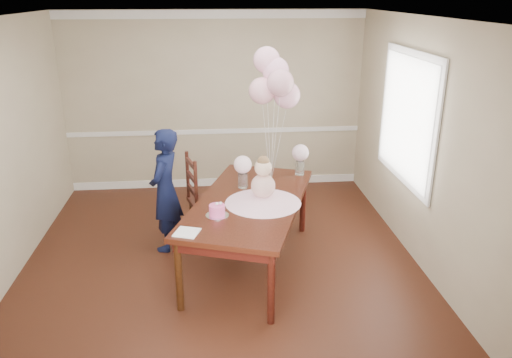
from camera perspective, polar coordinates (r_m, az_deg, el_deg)
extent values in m
cube|color=black|center=(5.83, -3.96, -9.68)|extent=(4.50, 5.00, 0.00)
cube|color=white|center=(5.04, -4.75, 17.87)|extent=(4.50, 5.00, 0.02)
cube|color=tan|center=(7.70, -4.73, 8.69)|extent=(4.50, 0.02, 2.70)
cube|color=tan|center=(2.99, -3.24, -11.52)|extent=(4.50, 0.02, 2.70)
cube|color=tan|center=(5.76, 18.69, 3.55)|extent=(0.02, 5.00, 2.70)
cube|color=white|center=(7.79, -4.64, 5.44)|extent=(4.50, 0.02, 0.07)
cube|color=white|center=(7.53, -5.03, 18.25)|extent=(4.50, 0.02, 0.12)
cube|color=white|center=(8.05, -4.47, -0.34)|extent=(4.50, 0.02, 0.12)
cube|color=silver|center=(6.15, 16.90, 6.71)|extent=(0.02, 1.66, 1.56)
cube|color=white|center=(6.14, 16.75, 6.72)|extent=(0.01, 1.50, 1.40)
cube|color=black|center=(5.46, -0.73, -2.61)|extent=(1.72, 2.39, 0.05)
cube|color=black|center=(5.49, -0.73, -3.39)|extent=(1.58, 2.26, 0.11)
cylinder|color=black|center=(4.93, -8.81, -10.89)|extent=(0.10, 0.10, 0.76)
cylinder|color=black|center=(4.70, 1.75, -12.36)|extent=(0.10, 0.10, 0.76)
cylinder|color=black|center=(6.61, -2.43, -2.15)|extent=(0.10, 0.10, 0.76)
cylinder|color=black|center=(6.44, 5.38, -2.88)|extent=(0.10, 0.10, 0.76)
cone|color=#FFBBD2|center=(5.34, 0.81, -2.19)|extent=(1.04, 1.04, 0.11)
sphere|color=pink|center=(5.29, 0.82, -0.79)|extent=(0.26, 0.26, 0.26)
sphere|color=beige|center=(5.22, 0.83, 1.31)|extent=(0.18, 0.18, 0.18)
sphere|color=brown|center=(5.20, 0.83, 1.98)|extent=(0.13, 0.13, 0.13)
cylinder|color=silver|center=(5.07, -4.45, -4.17)|extent=(0.30, 0.30, 0.01)
cylinder|color=#F54D9D|center=(5.05, -4.47, -3.57)|extent=(0.21, 0.21, 0.11)
sphere|color=white|center=(5.02, -4.49, -2.83)|extent=(0.03, 0.03, 0.03)
sphere|color=white|center=(5.03, -4.07, -2.77)|extent=(0.03, 0.03, 0.03)
cylinder|color=silver|center=(5.74, -1.52, -0.17)|extent=(0.14, 0.14, 0.17)
sphere|color=#FED5DC|center=(5.68, -1.53, 1.66)|extent=(0.21, 0.21, 0.21)
cylinder|color=white|center=(6.18, 5.04, 1.30)|extent=(0.14, 0.14, 0.17)
sphere|color=silver|center=(6.12, 5.10, 3.01)|extent=(0.21, 0.21, 0.21)
cube|color=white|center=(4.76, -7.91, -6.07)|extent=(0.27, 0.27, 0.01)
cylinder|color=silver|center=(5.96, 1.67, -0.17)|extent=(0.05, 0.05, 0.02)
sphere|color=#F7AFBC|center=(5.69, 0.70, 10.04)|extent=(0.30, 0.30, 0.30)
sphere|color=#DC9CAB|center=(5.57, 2.79, 10.93)|extent=(0.30, 0.30, 0.30)
sphere|color=#FFB4D5|center=(5.73, 2.25, 12.30)|extent=(0.30, 0.30, 0.30)
sphere|color=#FFB4CD|center=(5.76, 1.22, 13.44)|extent=(0.30, 0.30, 0.30)
sphere|color=#FFB4D0|center=(5.73, 3.56, 9.53)|extent=(0.30, 0.30, 0.30)
cylinder|color=white|center=(5.82, 1.19, 4.05)|extent=(0.10, 0.04, 0.90)
cylinder|color=white|center=(5.76, 2.19, 4.42)|extent=(0.09, 0.09, 1.01)
cylinder|color=white|center=(5.83, 1.94, 5.17)|extent=(0.06, 0.09, 1.12)
cylinder|color=white|center=(5.84, 1.45, 5.75)|extent=(0.05, 0.13, 1.22)
cylinder|color=silver|center=(5.84, 2.58, 3.82)|extent=(0.17, 0.03, 0.84)
cube|color=#36140E|center=(6.22, -5.28, -2.62)|extent=(0.59, 0.59, 0.05)
cylinder|color=#3E2410|center=(6.11, -6.45, -5.77)|extent=(0.05, 0.05, 0.47)
cylinder|color=#331A0E|center=(6.21, -2.94, -5.20)|extent=(0.05, 0.05, 0.47)
cylinder|color=#331C0D|center=(6.45, -7.38, -4.31)|extent=(0.05, 0.05, 0.47)
cylinder|color=#3B1510|center=(6.54, -4.05, -3.80)|extent=(0.05, 0.05, 0.47)
cylinder|color=#36160E|center=(5.87, -6.88, -0.79)|extent=(0.05, 0.05, 0.61)
cylinder|color=black|center=(6.23, -7.81, 0.44)|extent=(0.05, 0.05, 0.61)
cube|color=black|center=(6.10, -7.30, -1.30)|extent=(0.15, 0.43, 0.05)
cube|color=black|center=(6.03, -7.38, 0.23)|extent=(0.15, 0.43, 0.05)
cube|color=#38140F|center=(5.97, -7.45, 1.80)|extent=(0.15, 0.43, 0.05)
imported|color=black|center=(5.97, -10.32, -1.28)|extent=(0.50, 0.62, 1.49)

